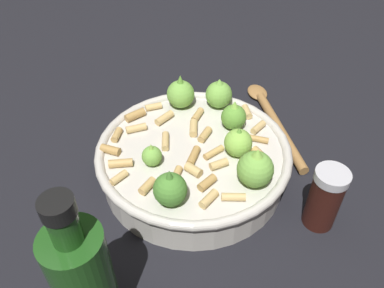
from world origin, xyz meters
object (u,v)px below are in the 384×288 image
object	(u,v)px
pepper_shaker	(323,198)
olive_oil_bottle	(82,279)
wooden_spoon	(271,117)
cooking_pan	(194,157)

from	to	relation	value
pepper_shaker	olive_oil_bottle	world-z (taller)	olive_oil_bottle
pepper_shaker	wooden_spoon	distance (m)	0.23
pepper_shaker	olive_oil_bottle	distance (m)	0.31
pepper_shaker	wooden_spoon	bearing A→B (deg)	-82.62
cooking_pan	pepper_shaker	world-z (taller)	cooking_pan
cooking_pan	olive_oil_bottle	size ratio (longest dim) A/B	1.42
olive_oil_bottle	cooking_pan	bearing A→B (deg)	-116.49
cooking_pan	olive_oil_bottle	bearing A→B (deg)	63.51
cooking_pan	pepper_shaker	xyz separation A→B (m)	(-0.17, 0.09, 0.01)
cooking_pan	olive_oil_bottle	world-z (taller)	olive_oil_bottle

